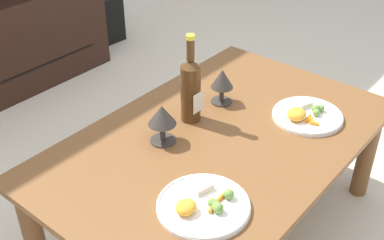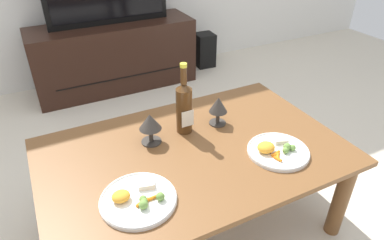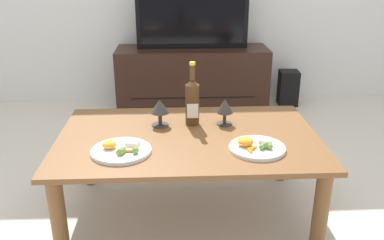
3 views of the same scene
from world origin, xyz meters
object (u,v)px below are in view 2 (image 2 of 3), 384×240
Objects in this scene: floor_speaker at (205,50)px; dinner_plate_right at (277,150)px; goblet_right at (218,106)px; dining_table at (194,162)px; tv_stand at (115,56)px; goblet_left at (150,123)px; wine_bottle at (184,106)px; dinner_plate_left at (138,199)px.

dinner_plate_right is at bearing -106.40° from floor_speaker.
floor_speaker is 1.79m from goblet_right.
tv_stand reaches higher than dining_table.
goblet_left reaches higher than dining_table.
dining_table is at bearing -100.41° from wine_bottle.
dinner_plate_right is (0.28, -0.32, -0.12)m from wine_bottle.
dinner_plate_left is at bearing -121.10° from floor_speaker.
tv_stand reaches higher than dinner_plate_right.
dinner_plate_right is at bearing -29.66° from dining_table.
dinner_plate_left is at bearing -179.82° from dinner_plate_right.
goblet_right is (0.17, -0.02, -0.04)m from wine_bottle.
goblet_left reaches higher than dinner_plate_right.
wine_bottle is 0.17m from goblet_right.
dining_table is at bearing -145.22° from goblet_right.
dinner_plate_left is (-0.41, -1.82, 0.19)m from tv_stand.
floor_speaker is at bearing 55.45° from dinner_plate_left.
goblet_left is at bearing -99.05° from tv_stand.
tv_stand is 3.91× the size of wine_bottle.
floor_speaker is at bearing 70.14° from dinner_plate_right.
goblet_left reaches higher than dinner_plate_left.
dinner_plate_left reaches higher than floor_speaker.
goblet_right is at bearing 31.65° from dinner_plate_left.
tv_stand is at bearing 87.22° from wine_bottle.
dinner_plate_right is at bearing -34.83° from goblet_left.
dinner_plate_right is (-0.68, -1.87, 0.30)m from floor_speaker.
goblet_left is at bearing 135.89° from dining_table.
dining_table is at bearing -116.55° from floor_speaker.
goblet_left reaches higher than tv_stand.
dining_table is at bearing 150.34° from dinner_plate_right.
wine_bottle is 0.17m from goblet_left.
dining_table is 0.36m from dinner_plate_left.
tv_stand is at bearing 93.61° from goblet_right.
goblet_right reaches higher than dining_table.
goblet_left is at bearing -180.00° from goblet_right.
dinner_plate_left is (-0.31, -0.18, 0.08)m from dining_table.
wine_bottle is at bearing 5.18° from goblet_left.
dinner_plate_right is (0.20, -1.82, 0.19)m from tv_stand.
goblet_left is 0.55m from dinner_plate_right.
goblet_left is at bearing 61.51° from dinner_plate_left.
floor_speaker is 1.86m from wine_bottle.
goblet_right is at bearing 34.78° from dining_table.
dining_table is 0.29m from goblet_right.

